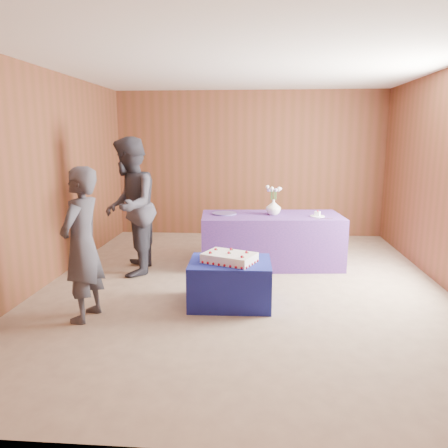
# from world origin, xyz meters

# --- Properties ---
(ground) EXTENTS (6.00, 6.00, 0.00)m
(ground) POSITION_xyz_m (0.00, 0.00, 0.00)
(ground) COLOR gray
(ground) RESTS_ON ground
(room_shell) EXTENTS (5.04, 6.04, 2.72)m
(room_shell) POSITION_xyz_m (0.00, 0.00, 1.80)
(room_shell) COLOR brown
(room_shell) RESTS_ON ground
(cake_table) EXTENTS (0.92, 0.72, 0.50)m
(cake_table) POSITION_xyz_m (-0.12, -0.63, 0.25)
(cake_table) COLOR #1B1B94
(cake_table) RESTS_ON ground
(serving_table) EXTENTS (2.07, 1.08, 0.75)m
(serving_table) POSITION_xyz_m (0.37, 0.95, 0.38)
(serving_table) COLOR #663189
(serving_table) RESTS_ON ground
(sheet_cake) EXTENTS (0.67, 0.58, 0.13)m
(sheet_cake) POSITION_xyz_m (-0.13, -0.66, 0.55)
(sheet_cake) COLOR white
(sheet_cake) RESTS_ON cake_table
(vase) EXTENTS (0.25, 0.25, 0.22)m
(vase) POSITION_xyz_m (0.40, 0.96, 0.86)
(vase) COLOR white
(vase) RESTS_ON serving_table
(flower_spray) EXTENTS (0.23, 0.22, 0.18)m
(flower_spray) POSITION_xyz_m (0.40, 0.96, 1.12)
(flower_spray) COLOR #2D7130
(flower_spray) RESTS_ON vase
(platter) EXTENTS (0.48, 0.48, 0.02)m
(platter) POSITION_xyz_m (-0.31, 0.95, 0.76)
(platter) COLOR #56468C
(platter) RESTS_ON serving_table
(plate) EXTENTS (0.21, 0.21, 0.01)m
(plate) POSITION_xyz_m (1.01, 0.86, 0.76)
(plate) COLOR white
(plate) RESTS_ON serving_table
(cake_slice) EXTENTS (0.09, 0.08, 0.09)m
(cake_slice) POSITION_xyz_m (1.01, 0.86, 0.79)
(cake_slice) COLOR white
(cake_slice) RESTS_ON plate
(knife) EXTENTS (0.26, 0.07, 0.00)m
(knife) POSITION_xyz_m (1.08, 0.70, 0.75)
(knife) COLOR #AFAFB4
(knife) RESTS_ON serving_table
(guest_left) EXTENTS (0.45, 0.62, 1.58)m
(guest_left) POSITION_xyz_m (-1.59, -1.15, 0.79)
(guest_left) COLOR #3A3A44
(guest_left) RESTS_ON ground
(guest_right) EXTENTS (0.82, 0.99, 1.86)m
(guest_right) POSITION_xyz_m (-1.55, 0.40, 0.93)
(guest_right) COLOR #36353F
(guest_right) RESTS_ON ground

